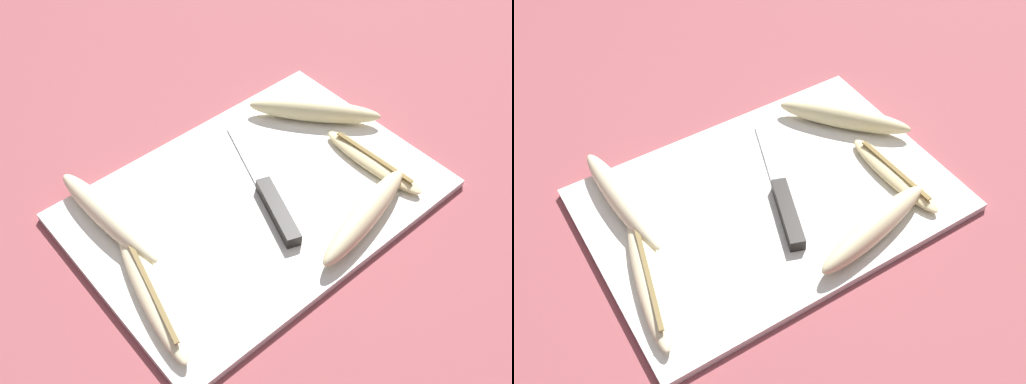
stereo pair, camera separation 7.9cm
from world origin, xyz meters
TOP-DOWN VIEW (x-y plane):
  - ground_plane at (0.00, 0.00)m, footprint 4.00×4.00m
  - cutting_board at (0.00, 0.00)m, footprint 0.47×0.33m
  - knife at (0.01, -0.02)m, footprint 0.10×0.23m
  - banana_soft_right at (0.17, 0.06)m, footprint 0.15×0.17m
  - banana_cream_curved at (0.07, -0.13)m, footprint 0.19×0.07m
  - banana_pale_long at (-0.19, -0.04)m, footprint 0.08×0.21m
  - banana_bright_far at (-0.17, 0.09)m, footprint 0.05×0.20m
  - banana_ripe_center at (0.16, -0.06)m, footprint 0.04×0.17m

SIDE VIEW (x-z plane):
  - ground_plane at x=0.00m, z-range 0.00..0.00m
  - cutting_board at x=0.00m, z-range 0.00..0.01m
  - knife at x=0.01m, z-range 0.01..0.03m
  - banana_ripe_center at x=0.16m, z-range 0.01..0.03m
  - banana_pale_long at x=-0.19m, z-range 0.01..0.03m
  - banana_bright_far at x=-0.17m, z-range 0.01..0.05m
  - banana_soft_right at x=0.17m, z-range 0.01..0.05m
  - banana_cream_curved at x=0.07m, z-range 0.01..0.05m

